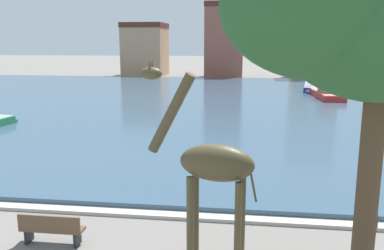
{
  "coord_description": "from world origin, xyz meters",
  "views": [
    {
      "loc": [
        3.71,
        -5.55,
        5.63
      ],
      "look_at": [
        1.53,
        11.03,
        2.2
      ],
      "focal_mm": 38.51,
      "sensor_mm": 36.0,
      "label": 1
    }
  ],
  "objects_px": {
    "giraffe_statue": "(210,166)",
    "park_bench": "(51,228)",
    "sailboat_red": "(325,93)",
    "mooring_bollard": "(374,223)",
    "sailboat_navy": "(313,89)"
  },
  "relations": [
    {
      "from": "sailboat_red",
      "to": "park_bench",
      "type": "distance_m",
      "value": 33.66
    },
    {
      "from": "giraffe_statue",
      "to": "sailboat_red",
      "type": "relative_size",
      "value": 0.64
    },
    {
      "from": "sailboat_red",
      "to": "mooring_bollard",
      "type": "xyz_separation_m",
      "value": [
        -3.72,
        -28.96,
        -0.41
      ]
    },
    {
      "from": "park_bench",
      "to": "giraffe_statue",
      "type": "bearing_deg",
      "value": -6.7
    },
    {
      "from": "giraffe_statue",
      "to": "mooring_bollard",
      "type": "xyz_separation_m",
      "value": [
        4.74,
        2.64,
        -2.4
      ]
    },
    {
      "from": "sailboat_red",
      "to": "mooring_bollard",
      "type": "distance_m",
      "value": 29.2
    },
    {
      "from": "park_bench",
      "to": "mooring_bollard",
      "type": "bearing_deg",
      "value": 12.9
    },
    {
      "from": "sailboat_navy",
      "to": "giraffe_statue",
      "type": "bearing_deg",
      "value": -102.4
    },
    {
      "from": "giraffe_statue",
      "to": "park_bench",
      "type": "xyz_separation_m",
      "value": [
        -4.49,
        0.53,
        -2.16
      ]
    },
    {
      "from": "sailboat_navy",
      "to": "park_bench",
      "type": "bearing_deg",
      "value": -109.03
    },
    {
      "from": "giraffe_statue",
      "to": "sailboat_red",
      "type": "distance_m",
      "value": 32.77
    },
    {
      "from": "sailboat_navy",
      "to": "mooring_bollard",
      "type": "distance_m",
      "value": 34.88
    },
    {
      "from": "giraffe_statue",
      "to": "sailboat_red",
      "type": "height_order",
      "value": "sailboat_red"
    },
    {
      "from": "sailboat_red",
      "to": "giraffe_statue",
      "type": "bearing_deg",
      "value": -104.98
    },
    {
      "from": "park_bench",
      "to": "sailboat_red",
      "type": "bearing_deg",
      "value": 67.38
    }
  ]
}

